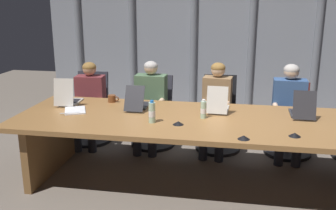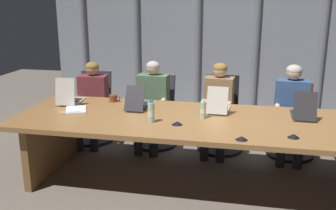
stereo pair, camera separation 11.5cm
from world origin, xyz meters
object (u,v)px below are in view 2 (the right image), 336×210
person_left_mid (152,100)px  person_right_mid (292,107)px  laptop_right_mid (303,112)px  person_center (218,104)px  conference_mic_middle (294,136)px  conference_mic_left_side (242,138)px  person_left_end (92,99)px  conference_mic_right_side (177,123)px  spiral_notepad (76,110)px  laptop_left_mid (139,103)px  office_chair_left_end (94,115)px  office_chair_center (221,122)px  laptop_center (218,106)px  office_chair_left_mid (156,119)px  laptop_left_end (70,98)px  water_bottle_secondary (151,112)px  office_chair_right_mid (292,128)px  coffee_mug_near (114,98)px  water_bottle_primary (203,110)px

person_left_mid → person_right_mid: 1.77m
laptop_right_mid → person_center: person_center is taller
conference_mic_middle → conference_mic_left_side: bearing=-161.7°
person_left_end → person_left_mid: person_left_mid is taller
conference_mic_left_side → conference_mic_right_side: (-0.63, 0.30, 0.00)m
conference_mic_left_side → spiral_notepad: 1.92m
laptop_left_mid → office_chair_left_end: 1.29m
person_right_mid → office_chair_center: bearing=-98.1°
conference_mic_middle → conference_mic_right_side: same height
office_chair_left_end → conference_mic_right_side: (1.45, -1.33, 0.40)m
laptop_left_mid → person_left_end: 1.08m
laptop_center → office_chair_center: 0.89m
person_left_mid → spiral_notepad: person_left_mid is taller
conference_mic_left_side → office_chair_left_mid: bearing=125.6°
laptop_left_mid → office_chair_left_mid: size_ratio=0.49×
spiral_notepad → conference_mic_left_side: bearing=-40.8°
laptop_left_end → person_left_mid: person_left_mid is taller
person_left_mid → water_bottle_secondary: person_left_mid is taller
person_left_end → conference_mic_left_side: (2.03, -1.47, 0.12)m
office_chair_left_mid → office_chair_center: bearing=93.9°
laptop_left_end → office_chair_center: laptop_left_end is taller
person_left_end → laptop_left_end: bearing=-5.0°
office_chair_left_mid → conference_mic_middle: 2.24m
office_chair_right_mid → conference_mic_middle: (-0.16, -1.48, 0.41)m
laptop_left_end → person_right_mid: (2.61, 0.64, -0.14)m
conference_mic_left_side → conference_mic_middle: bearing=18.3°
laptop_left_end → person_center: person_center is taller
office_chair_left_end → water_bottle_secondary: water_bottle_secondary is taller
laptop_left_mid → office_chair_left_end: (-0.90, 0.81, -0.44)m
laptop_left_end → laptop_left_mid: laptop_left_end is taller
laptop_center → office_chair_left_mid: (-0.90, 0.78, -0.45)m
laptop_right_mid → water_bottle_secondary: size_ratio=1.80×
coffee_mug_near → laptop_left_mid: bearing=-27.6°
water_bottle_primary → person_center: bearing=84.7°
person_right_mid → conference_mic_middle: person_right_mid is taller
person_left_mid → person_center: size_ratio=1.00×
office_chair_center → person_right_mid: (0.86, -0.16, 0.31)m
laptop_left_end → person_center: size_ratio=0.36×
laptop_left_end → office_chair_right_mid: laptop_left_end is taller
laptop_center → person_left_mid: 1.12m
office_chair_left_mid → office_chair_right_mid: size_ratio=1.03×
laptop_left_end → office_chair_left_mid: bearing=-52.1°
laptop_right_mid → coffee_mug_near: (-2.16, 0.21, -0.02)m
laptop_right_mid → office_chair_left_end: (-2.70, 0.82, -0.44)m
office_chair_left_mid → office_chair_right_mid: 1.79m
office_chair_center → conference_mic_right_side: bearing=-16.1°
person_center → office_chair_left_end: bearing=-89.8°
office_chair_left_end → coffee_mug_near: 0.92m
water_bottle_primary → conference_mic_left_side: bearing=-54.1°
coffee_mug_near → conference_mic_right_side: bearing=-38.1°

